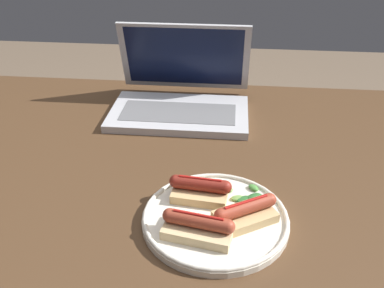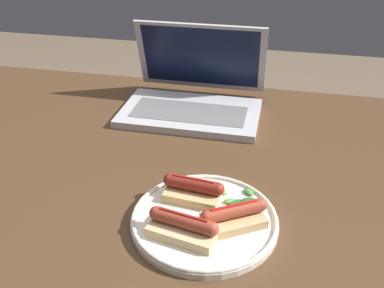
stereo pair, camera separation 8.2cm
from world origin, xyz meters
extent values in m
cube|color=#4C331E|center=(0.00, 0.00, 0.71)|extent=(1.44, 0.83, 0.04)
cube|color=#B7B7BC|center=(0.02, 0.20, 0.74)|extent=(0.33, 0.20, 0.02)
cube|color=slate|center=(0.02, 0.19, 0.75)|extent=(0.27, 0.11, 0.00)
cube|color=#B7B7BC|center=(0.02, 0.33, 0.84)|extent=(0.33, 0.06, 0.18)
cube|color=#0C1433|center=(0.02, 0.32, 0.84)|extent=(0.30, 0.05, 0.16)
cylinder|color=silver|center=(0.12, -0.18, 0.74)|extent=(0.24, 0.24, 0.01)
torus|color=silver|center=(0.12, -0.18, 0.74)|extent=(0.24, 0.24, 0.01)
cube|color=tan|center=(0.17, -0.18, 0.75)|extent=(0.11, 0.10, 0.02)
cylinder|color=#9E3D28|center=(0.17, -0.18, 0.77)|extent=(0.09, 0.07, 0.02)
sphere|color=#9E3D28|center=(0.21, -0.16, 0.77)|extent=(0.02, 0.02, 0.02)
sphere|color=#9E3D28|center=(0.13, -0.21, 0.77)|extent=(0.02, 0.02, 0.02)
cylinder|color=red|center=(0.17, -0.18, 0.78)|extent=(0.07, 0.05, 0.01)
cube|color=tan|center=(0.09, -0.13, 0.75)|extent=(0.10, 0.07, 0.02)
cylinder|color=maroon|center=(0.09, -0.13, 0.77)|extent=(0.09, 0.03, 0.02)
sphere|color=maroon|center=(0.05, -0.12, 0.77)|extent=(0.02, 0.02, 0.02)
sphere|color=maroon|center=(0.14, -0.13, 0.77)|extent=(0.02, 0.02, 0.02)
cylinder|color=red|center=(0.09, -0.13, 0.78)|extent=(0.07, 0.01, 0.01)
cube|color=#D6B784|center=(0.10, -0.22, 0.75)|extent=(0.12, 0.08, 0.02)
cylinder|color=#9E3D28|center=(0.10, -0.22, 0.77)|extent=(0.10, 0.04, 0.02)
sphere|color=#9E3D28|center=(0.05, -0.22, 0.77)|extent=(0.02, 0.02, 0.02)
sphere|color=#9E3D28|center=(0.15, -0.23, 0.77)|extent=(0.02, 0.02, 0.02)
cylinder|color=red|center=(0.10, -0.22, 0.78)|extent=(0.08, 0.02, 0.01)
ellipsoid|color=#709E4C|center=(0.16, -0.13, 0.74)|extent=(0.03, 0.02, 0.01)
ellipsoid|color=#4C8E3D|center=(0.19, -0.10, 0.75)|extent=(0.03, 0.03, 0.01)
ellipsoid|color=#709E4C|center=(0.14, -0.11, 0.75)|extent=(0.03, 0.02, 0.01)
ellipsoid|color=#2D662D|center=(0.17, -0.13, 0.74)|extent=(0.04, 0.03, 0.01)
ellipsoid|color=#2D662D|center=(0.17, -0.14, 0.74)|extent=(0.02, 0.03, 0.01)
ellipsoid|color=#2D662D|center=(0.19, -0.12, 0.75)|extent=(0.03, 0.03, 0.01)
camera|label=1|loc=(0.14, -0.73, 1.21)|focal=40.00mm
camera|label=2|loc=(0.22, -0.72, 1.21)|focal=40.00mm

